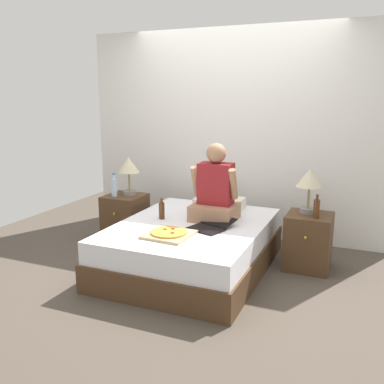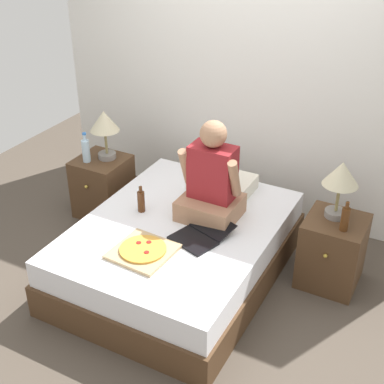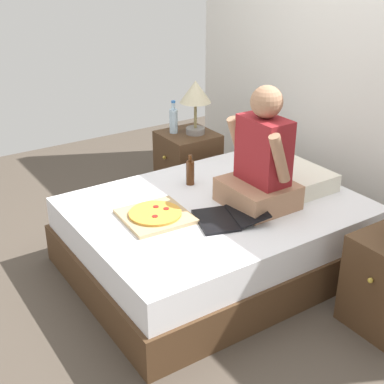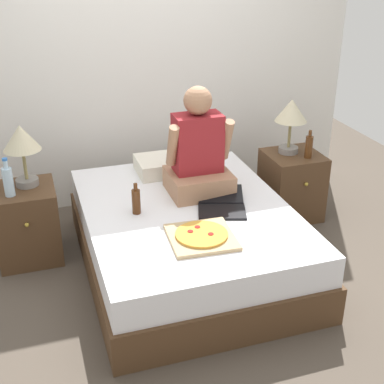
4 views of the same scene
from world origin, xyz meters
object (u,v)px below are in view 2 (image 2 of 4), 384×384
Objects in this scene: nightstand_left at (103,186)px; laptop at (200,235)px; water_bottle at (86,150)px; beer_bottle at (345,218)px; person_seated at (211,183)px; pizza_box at (143,251)px; nightstand_right at (332,251)px; lamp_on_right_nightstand at (341,178)px; lamp_on_left_nightstand at (104,124)px; bed at (179,250)px; beer_bottle_on_bed at (141,201)px.

nightstand_left reaches higher than laptop.
water_bottle is at bearing -131.65° from nightstand_left.
water_bottle is 1.46m from laptop.
person_seated reaches higher than beer_bottle.
pizza_box is at bearing -145.56° from beer_bottle.
person_seated is at bearing -171.48° from beer_bottle.
nightstand_right reaches higher than laptop.
lamp_on_left_nightstand is at bearing 180.00° from lamp_on_right_nightstand.
bed is 3.78× the size of laptop.
bed is at bearing 159.49° from laptop.
beer_bottle_on_bed is (0.80, -0.36, -0.11)m from water_bottle.
lamp_on_right_nightstand is 0.29m from beer_bottle.
bed is 1.17m from nightstand_left.
person_seated is 1.59× the size of laptop.
person_seated reaches higher than bed.
lamp_on_right_nightstand is at bearing 26.94° from bed.
person_seated reaches higher than pizza_box.
lamp_on_left_nightstand reaches higher than laptop.
bed is 4.12× the size of lamp_on_right_nightstand.
water_bottle is at bearing 155.84° from beer_bottle_on_bed.
water_bottle reaches higher than beer_bottle_on_bed.
nightstand_right is 1.06m from person_seated.
beer_bottle_on_bed is at bearing -166.78° from beer_bottle.
laptop is at bearing -23.49° from nightstand_left.
lamp_on_left_nightstand is (-1.03, 0.53, 0.65)m from bed.
water_bottle reaches higher than laptop.
laptop is (0.22, -0.08, 0.26)m from bed.
lamp_on_left_nightstand is 1.96× the size of beer_bottle.
lamp_on_left_nightstand reaches higher than nightstand_left.
person_seated is at bearing 55.63° from bed.
laptop is 1.16× the size of pizza_box.
lamp_on_right_nightstand reaches higher than pizza_box.
bed is 8.06× the size of beer_bottle.
pizza_box is (-1.11, -0.91, 0.21)m from nightstand_right.
person_seated is 1.84× the size of pizza_box.
water_bottle is at bearing -176.35° from lamp_on_right_nightstand.
person_seated is (1.19, -0.30, -0.13)m from lamp_on_left_nightstand.
bed is at bearing -124.37° from person_seated.
nightstand_left is at bearing 156.51° from laptop.
laptop is at bearing -153.27° from beer_bottle.
nightstand_left is 2.20m from lamp_on_right_nightstand.
pizza_box is at bearing -138.41° from lamp_on_right_nightstand.
nightstand_left is 1.43m from laptop.
laptop is 2.23× the size of beer_bottle_on_bed.
water_bottle reaches higher than nightstand_right.
lamp_on_right_nightstand is (2.07, 0.00, 0.00)m from lamp_on_left_nightstand.
beer_bottle_on_bed is at bearing -162.42° from nightstand_right.
bed is 1.34m from lamp_on_right_nightstand.
lamp_on_left_nightstand is 1.23m from person_seated.
water_bottle is 0.35× the size of person_seated.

